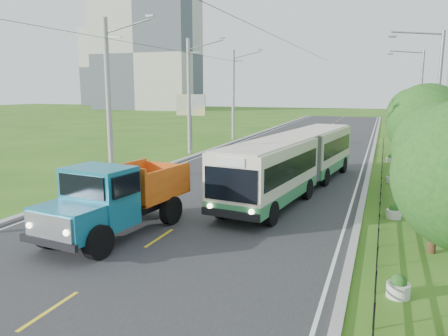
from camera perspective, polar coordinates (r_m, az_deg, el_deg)
The scene contains 27 objects.
ground at distance 17.38m, azimuth -8.43°, elevation -9.08°, with size 240.00×240.00×0.00m, color #295714.
road at distance 35.72m, azimuth 7.03°, elevation 1.02°, with size 14.00×120.00×0.02m, color #28282B.
curb_left at distance 37.96m, azimuth -3.61°, elevation 1.73°, with size 0.40×120.00×0.15m, color #9E9E99.
curb_right at distance 34.83m, azimuth 18.55°, elevation 0.38°, with size 0.30×120.00×0.10m, color #9E9E99.
edge_line_left at distance 37.76m, azimuth -2.85°, elevation 1.61°, with size 0.12×120.00×0.00m, color silver.
edge_line_right at distance 34.85m, azimuth 17.73°, elevation 0.39°, with size 0.12×120.00×0.00m, color silver.
centre_dash at distance 17.37m, azimuth -8.43°, elevation -9.01°, with size 0.12×2.20×0.00m, color yellow.
railing_right at distance 28.87m, azimuth 19.88°, elevation -1.16°, with size 0.04×40.00×0.60m, color black.
pole_near at distance 28.43m, azimuth -14.79°, elevation 8.69°, with size 3.51×0.32×10.00m.
pole_mid at distance 38.89m, azimuth -4.55°, elevation 9.35°, with size 3.51×0.32×10.00m.
pole_far at distance 50.05m, azimuth 1.26°, elevation 9.59°, with size 3.51×0.32×10.00m.
tree_second at distance 16.75m, azimuth 26.52°, elevation 1.61°, with size 3.18×3.26×5.30m.
tree_third at distance 22.64m, azimuth 25.02°, elevation 4.92°, with size 3.60×3.62×6.00m.
tree_fourth at distance 28.64m, azimuth 24.01°, elevation 5.13°, with size 3.24×3.31×5.40m.
tree_fifth at distance 34.60m, azimuth 23.43°, elevation 6.36°, with size 3.48×3.52×5.80m.
tree_back at distance 40.59m, azimuth 22.97°, elevation 6.57°, with size 3.30×3.36×5.50m.
streetlight_mid at distance 28.49m, azimuth 25.81°, elevation 7.63°, with size 3.02×0.20×9.07m.
streetlight_far at distance 42.44m, azimuth 24.05°, elevation 8.32°, with size 3.02×0.20×9.07m.
planter_front at distance 13.52m, azimuth 21.82°, elevation -14.26°, with size 0.64×0.64×0.67m.
planter_near at distance 21.08m, azimuth 21.30°, elevation -5.40°, with size 0.64×0.64×0.67m.
planter_mid at distance 28.88m, azimuth 21.07°, elevation -1.26°, with size 0.64×0.64×0.67m.
planter_far at distance 36.76m, azimuth 20.93°, elevation 1.11°, with size 0.64×0.64×0.67m.
billboard_left at distance 42.17m, azimuth -4.36°, elevation 7.76°, with size 3.00×0.20×5.20m.
apartment_near at distance 126.51m, azimuth -10.08°, elevation 14.38°, with size 28.00×14.00×30.00m, color #B7B2A3.
apartment_far at distance 160.74m, azimuth -13.39°, elevation 12.65°, with size 24.00×14.00×26.00m, color #B7B2A3.
bus at distance 24.86m, azimuth 9.32°, elevation 1.27°, with size 4.72×16.44×3.14m.
dump_truck at distance 17.76m, azimuth -13.84°, elevation -3.37°, with size 3.37×7.09×2.87m.
Camera 1 is at (7.94, -14.35, 5.74)m, focal length 35.00 mm.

